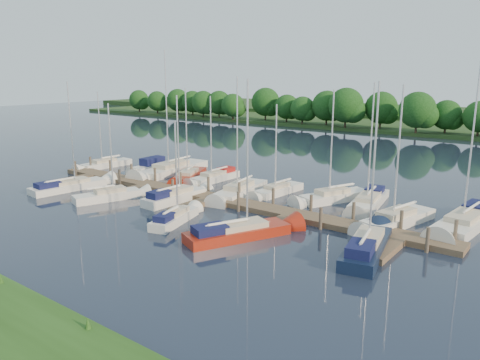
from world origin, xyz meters
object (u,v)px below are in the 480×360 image
Objects in this scene: dock at (209,200)px; motorboat at (151,167)px; sailboat_n_5 at (239,193)px; sailboat_s_2 at (176,197)px; sailboat_n_0 at (104,165)px.

motorboat is (-13.64, 6.10, 0.18)m from dock.
sailboat_s_2 is (-3.18, -4.66, 0.06)m from sailboat_n_5.
sailboat_n_5 reaches higher than sailboat_s_2.
sailboat_s_2 is (16.91, -5.44, 0.06)m from sailboat_n_0.
dock is 3.69× the size of sailboat_n_5.
dock is 14.94m from motorboat.
sailboat_n_0 is 20.10m from sailboat_n_5.
dock is 6.87× the size of motorboat.
sailboat_n_5 is at bearing 77.87° from dock.
sailboat_s_2 is at bearing 45.79° from sailboat_n_5.
dock is 4.29× the size of sailboat_s_2.
motorboat is 0.54× the size of sailboat_n_5.
sailboat_n_0 is 0.96× the size of sailboat_s_2.
sailboat_s_2 is at bearing 166.76° from sailboat_n_0.
sailboat_n_0 is at bearing 168.15° from dock.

